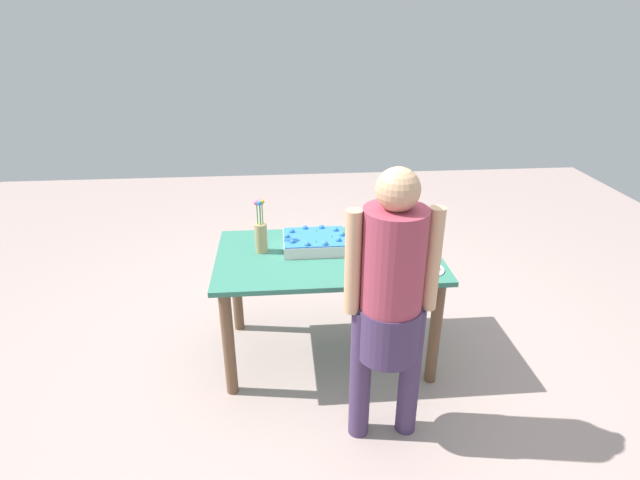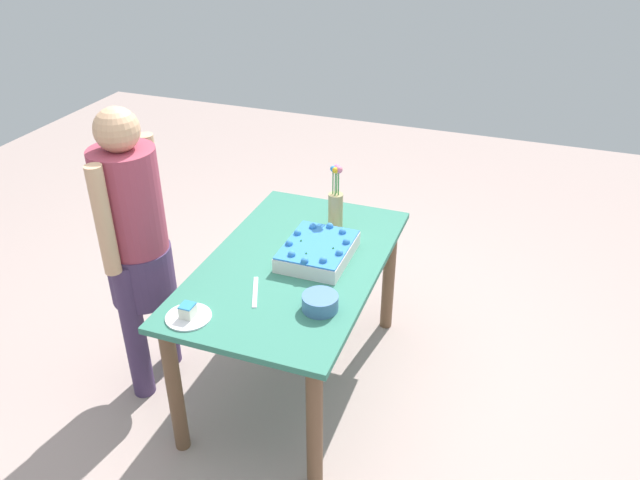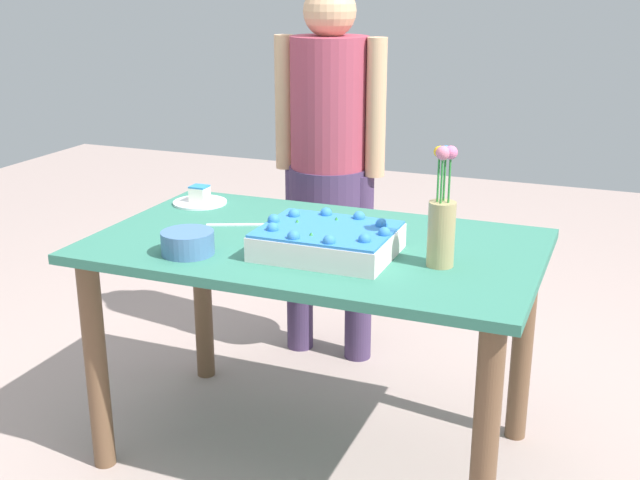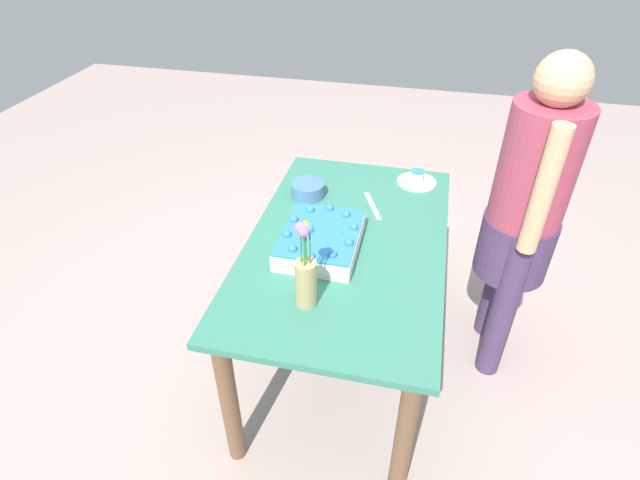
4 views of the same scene
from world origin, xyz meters
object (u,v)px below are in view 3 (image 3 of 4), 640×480
Objects in this scene: serving_plate_with_slice at (200,199)px; fruit_bowl at (188,243)px; person_standing at (329,153)px; flower_vase at (442,223)px; cake_knife at (242,225)px; sheet_cake at (327,240)px.

serving_plate_with_slice is 0.55m from fruit_bowl.
person_standing is at bearing -94.52° from fruit_bowl.
cake_knife is at bearing -11.29° from flower_vase.
cake_knife is at bearing 145.04° from serving_plate_with_slice.
sheet_cake is 0.34m from flower_vase.
flower_vase is (-0.33, -0.02, 0.08)m from sheet_cake.
cake_knife is 0.16× the size of person_standing.
flower_vase is at bearing -166.30° from fruit_bowl.
sheet_cake is at bearing -158.47° from fruit_bowl.
fruit_bowl reaches higher than cake_knife.
fruit_bowl is 0.96m from person_standing.
sheet_cake reaches higher than fruit_bowl.
flower_vase reaches higher than cake_knife.
person_standing reaches higher than serving_plate_with_slice.
person_standing is (-0.06, -0.64, 0.12)m from cake_knife.
sheet_cake is at bearing -47.17° from cake_knife.
serving_plate_with_slice is 1.24× the size of fruit_bowl.
fruit_bowl is 0.10× the size of person_standing.
cake_knife is (-0.26, 0.18, -0.01)m from serving_plate_with_slice.
person_standing reaches higher than cake_knife.
flower_vase is (-0.96, 0.32, 0.11)m from serving_plate_with_slice.
serving_plate_with_slice reaches higher than cake_knife.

